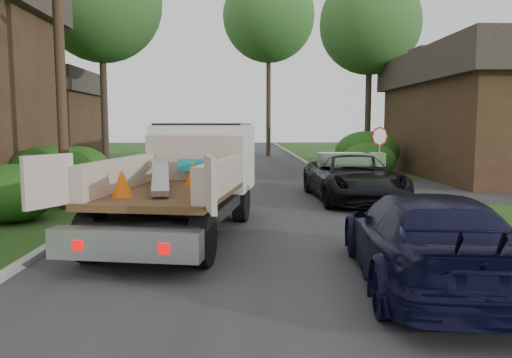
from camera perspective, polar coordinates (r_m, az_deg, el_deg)
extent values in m
plane|color=#1B4212|center=(10.51, -0.92, -7.87)|extent=(120.00, 120.00, 0.00)
cube|color=#28282B|center=(20.35, -1.25, -0.95)|extent=(8.00, 90.00, 0.02)
cube|color=#9E9E99|center=(20.73, -12.66, -0.81)|extent=(0.20, 90.00, 0.12)
cube|color=#9E9E99|center=(20.77, 10.13, -0.74)|extent=(0.20, 90.00, 0.12)
cylinder|color=slate|center=(19.97, 13.86, 1.60)|extent=(0.06, 0.06, 2.00)
cylinder|color=#B20A0A|center=(19.91, 13.94, 4.76)|extent=(0.71, 0.32, 0.76)
cylinder|color=#382619|center=(16.29, -21.58, 14.44)|extent=(0.30, 0.30, 10.00)
cube|color=#382516|center=(34.86, -24.28, 5.22)|extent=(7.00, 7.00, 4.50)
cube|color=#332B26|center=(34.96, -24.50, 10.05)|extent=(7.56, 7.56, 1.40)
cube|color=#332B26|center=(35.02, -24.55, 11.19)|extent=(1.05, 7.56, 0.20)
cube|color=#382516|center=(27.51, 26.98, 4.95)|extent=(9.00, 12.00, 4.50)
ellipsoid|color=#163D0E|center=(14.63, -26.16, -1.44)|extent=(2.34, 2.34, 1.53)
ellipsoid|color=#163D0E|center=(17.94, -22.43, 0.59)|extent=(2.86, 2.86, 1.87)
ellipsoid|color=#163D0E|center=(21.33, -19.85, 1.30)|extent=(2.60, 2.60, 1.70)
ellipsoid|color=#163D0E|center=(23.99, 12.70, 2.03)|extent=(2.60, 2.60, 1.70)
ellipsoid|color=#163D0E|center=(27.05, 12.59, 3.04)|extent=(3.38, 3.38, 2.21)
cylinder|color=#2D2119|center=(28.24, -17.01, 9.94)|extent=(0.36, 0.36, 9.00)
sphere|color=#2F6023|center=(28.89, -17.32, 18.88)|extent=(6.40, 6.40, 6.40)
cylinder|color=#2D2119|center=(31.18, 12.72, 9.23)|extent=(0.36, 0.36, 8.50)
sphere|color=#2F6023|center=(31.69, 12.91, 16.93)|extent=(6.00, 6.00, 6.00)
cylinder|color=#2D2119|center=(40.35, 1.44, 10.46)|extent=(0.36, 0.36, 11.00)
sphere|color=#2F6023|center=(41.11, 1.46, 18.13)|extent=(7.20, 7.20, 7.20)
cylinder|color=black|center=(13.66, -10.52, -2.52)|extent=(0.49, 1.04, 1.00)
cylinder|color=black|center=(13.16, -1.71, -2.75)|extent=(0.49, 1.04, 1.00)
cylinder|color=black|center=(9.80, -18.33, -6.22)|extent=(0.49, 1.04, 1.00)
cylinder|color=black|center=(9.08, -6.14, -6.91)|extent=(0.49, 1.04, 1.00)
cube|color=black|center=(11.43, -8.63, -3.24)|extent=(3.25, 6.74, 0.27)
cube|color=silver|center=(13.56, -5.92, 2.47)|extent=(2.75, 2.38, 1.73)
cube|color=black|center=(13.54, -5.95, 5.06)|extent=(2.55, 2.19, 0.61)
cube|color=#472D19|center=(10.63, -9.86, -1.67)|extent=(3.07, 4.36, 0.13)
cube|color=beige|center=(12.48, -7.13, 2.38)|extent=(2.44, 0.51, 1.12)
cube|color=beige|center=(10.97, -15.46, 0.50)|extent=(0.89, 3.79, 0.67)
cube|color=beige|center=(10.30, -3.97, 0.35)|extent=(0.89, 3.79, 0.67)
cube|color=silver|center=(8.50, -14.71, -7.22)|extent=(2.59, 0.80, 0.50)
cube|color=#B20505|center=(8.63, -19.71, -7.19)|extent=(0.18, 0.07, 0.18)
cube|color=#B20505|center=(8.07, -10.45, -7.84)|extent=(0.18, 0.07, 0.18)
cube|color=beige|center=(9.10, -22.62, -0.20)|extent=(0.57, 0.92, 0.89)
cube|color=beige|center=(8.06, -5.25, -0.52)|extent=(0.27, 1.00, 0.89)
cube|color=silver|center=(10.76, -10.85, 0.44)|extent=(0.76, 2.90, 0.51)
cone|color=#F2590A|center=(9.86, -15.06, -0.38)|extent=(0.46, 0.46, 0.56)
cone|color=#F2590A|center=(11.13, -7.21, 0.53)|extent=(0.46, 0.46, 0.56)
cube|color=#148C84|center=(12.16, -6.18, 1.55)|extent=(1.23, 0.31, 0.31)
imported|color=black|center=(17.00, 11.04, 0.15)|extent=(2.81, 5.74, 1.57)
imported|color=black|center=(8.41, 18.66, -6.53)|extent=(2.61, 5.37, 1.50)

